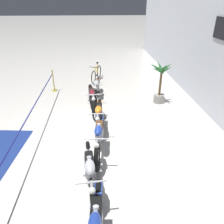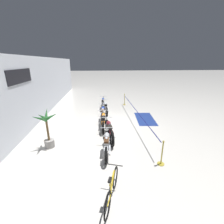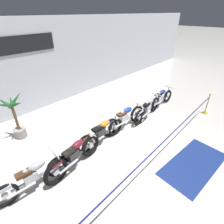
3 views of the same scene
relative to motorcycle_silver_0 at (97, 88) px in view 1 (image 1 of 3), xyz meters
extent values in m
plane|color=silver|center=(3.36, -0.70, -0.47)|extent=(120.00, 120.00, 0.00)
torus|color=black|center=(0.71, -0.06, -0.12)|extent=(0.71, 0.16, 0.70)
torus|color=black|center=(-0.73, 0.07, -0.12)|extent=(0.71, 0.16, 0.70)
cylinder|color=silver|center=(0.71, -0.06, -0.12)|extent=(0.17, 0.09, 0.17)
cylinder|color=silver|center=(-0.73, 0.07, -0.12)|extent=(0.17, 0.09, 0.17)
cylinder|color=silver|center=(0.80, -0.07, 0.16)|extent=(0.31, 0.08, 0.59)
cube|color=silver|center=(-0.06, 0.01, 0.04)|extent=(0.38, 0.25, 0.26)
cylinder|color=silver|center=(-0.02, 0.00, 0.24)|extent=(0.19, 0.13, 0.24)
cylinder|color=silver|center=(-0.10, 0.01, 0.24)|extent=(0.19, 0.13, 0.24)
cylinder|color=silver|center=(-0.37, -0.11, -0.10)|extent=(0.70, 0.13, 0.07)
cube|color=#ADAFB5|center=(-0.01, 0.00, -0.10)|extent=(1.15, 0.16, 0.06)
ellipsoid|color=#B7BABF|center=(0.17, -0.01, 0.30)|extent=(0.48, 0.26, 0.22)
cube|color=#4C2D19|center=(-0.19, 0.02, 0.26)|extent=(0.42, 0.23, 0.09)
cube|color=#B7BABF|center=(-0.68, 0.06, 0.14)|extent=(0.33, 0.19, 0.08)
cylinder|color=silver|center=(0.69, -0.06, 0.43)|extent=(0.09, 0.62, 0.04)
sphere|color=silver|center=(0.77, -0.06, 0.29)|extent=(0.14, 0.14, 0.14)
torus|color=black|center=(1.95, -0.13, -0.07)|extent=(0.82, 0.21, 0.81)
torus|color=black|center=(0.53, -0.27, -0.07)|extent=(0.82, 0.21, 0.81)
cylinder|color=silver|center=(1.95, -0.13, -0.07)|extent=(0.20, 0.10, 0.19)
cylinder|color=silver|center=(0.53, -0.27, -0.07)|extent=(0.20, 0.10, 0.19)
cylinder|color=silver|center=(2.04, -0.12, 0.22)|extent=(0.31, 0.09, 0.59)
cube|color=#2D2D30|center=(1.19, -0.21, 0.09)|extent=(0.38, 0.25, 0.26)
cylinder|color=#2D2D30|center=(1.23, -0.20, 0.29)|extent=(0.19, 0.13, 0.24)
cylinder|color=#2D2D30|center=(1.15, -0.21, 0.29)|extent=(0.19, 0.13, 0.24)
cylinder|color=silver|center=(0.90, -0.37, -0.05)|extent=(0.70, 0.14, 0.07)
cube|color=#47474C|center=(1.24, -0.20, -0.05)|extent=(1.14, 0.17, 0.06)
ellipsoid|color=maroon|center=(1.42, -0.18, 0.35)|extent=(0.48, 0.26, 0.22)
cube|color=black|center=(1.06, -0.22, 0.31)|extent=(0.42, 0.24, 0.09)
cube|color=maroon|center=(0.58, -0.27, 0.22)|extent=(0.33, 0.19, 0.08)
cylinder|color=silver|center=(1.93, -0.13, 0.48)|extent=(0.10, 0.62, 0.04)
sphere|color=silver|center=(2.01, -0.12, 0.34)|extent=(0.14, 0.14, 0.14)
torus|color=black|center=(3.37, 0.01, -0.11)|extent=(0.73, 0.15, 0.73)
torus|color=black|center=(1.92, 0.09, -0.11)|extent=(0.73, 0.15, 0.73)
cylinder|color=silver|center=(3.37, 0.01, -0.11)|extent=(0.18, 0.09, 0.17)
cylinder|color=silver|center=(1.92, 0.09, -0.11)|extent=(0.18, 0.09, 0.17)
cylinder|color=silver|center=(3.46, 0.00, 0.18)|extent=(0.31, 0.07, 0.59)
cube|color=#2D2D30|center=(2.60, 0.05, 0.05)|extent=(0.37, 0.24, 0.26)
cylinder|color=#2D2D30|center=(2.64, 0.05, 0.25)|extent=(0.18, 0.12, 0.24)
cylinder|color=#2D2D30|center=(2.55, 0.06, 0.25)|extent=(0.18, 0.12, 0.24)
cylinder|color=silver|center=(2.29, -0.07, -0.09)|extent=(0.70, 0.11, 0.07)
cube|color=#47474C|center=(2.65, 0.05, -0.09)|extent=(1.16, 0.13, 0.06)
ellipsoid|color=orange|center=(2.83, 0.04, 0.31)|extent=(0.47, 0.25, 0.22)
cube|color=black|center=(2.47, 0.06, 0.27)|extent=(0.41, 0.22, 0.09)
cube|color=orange|center=(1.97, 0.09, 0.16)|extent=(0.33, 0.18, 0.08)
cylinder|color=silver|center=(3.35, 0.01, 0.44)|extent=(0.07, 0.62, 0.04)
sphere|color=silver|center=(3.43, 0.00, 0.30)|extent=(0.14, 0.14, 0.14)
torus|color=black|center=(4.76, -0.03, -0.08)|extent=(0.79, 0.18, 0.79)
torus|color=black|center=(3.18, 0.11, -0.08)|extent=(0.79, 0.18, 0.79)
cylinder|color=silver|center=(4.76, -0.03, -0.08)|extent=(0.19, 0.10, 0.19)
cylinder|color=silver|center=(3.18, 0.11, -0.08)|extent=(0.19, 0.10, 0.19)
cylinder|color=silver|center=(4.85, -0.04, 0.21)|extent=(0.31, 0.08, 0.59)
cube|color=silver|center=(3.92, 0.04, 0.08)|extent=(0.38, 0.25, 0.26)
cylinder|color=silver|center=(3.96, 0.04, 0.28)|extent=(0.19, 0.13, 0.24)
cylinder|color=silver|center=(3.88, 0.04, 0.28)|extent=(0.19, 0.13, 0.24)
cylinder|color=silver|center=(3.61, -0.07, -0.06)|extent=(0.70, 0.13, 0.07)
cube|color=#ADAFB5|center=(3.97, 0.04, -0.06)|extent=(1.27, 0.17, 0.06)
ellipsoid|color=navy|center=(4.15, 0.02, 0.34)|extent=(0.48, 0.26, 0.22)
cube|color=#4C2D19|center=(3.79, 0.05, 0.30)|extent=(0.42, 0.23, 0.09)
cube|color=navy|center=(3.23, 0.10, 0.21)|extent=(0.33, 0.19, 0.08)
cylinder|color=silver|center=(4.74, -0.03, 0.47)|extent=(0.09, 0.62, 0.04)
sphere|color=silver|center=(4.82, -0.04, 0.33)|extent=(0.14, 0.14, 0.14)
torus|color=black|center=(6.17, -0.13, -0.11)|extent=(0.73, 0.16, 0.73)
torus|color=black|center=(4.62, -0.26, -0.11)|extent=(0.73, 0.16, 0.73)
cylinder|color=silver|center=(6.17, -0.13, -0.11)|extent=(0.18, 0.09, 0.17)
cylinder|color=silver|center=(4.62, -0.26, -0.11)|extent=(0.18, 0.09, 0.17)
cylinder|color=silver|center=(6.26, -0.13, 0.18)|extent=(0.31, 0.08, 0.59)
cube|color=silver|center=(5.34, -0.20, 0.05)|extent=(0.38, 0.25, 0.26)
cylinder|color=silver|center=(5.39, -0.20, 0.25)|extent=(0.19, 0.12, 0.24)
cylinder|color=silver|center=(5.30, -0.21, 0.25)|extent=(0.19, 0.12, 0.24)
cylinder|color=silver|center=(5.06, -0.37, -0.09)|extent=(0.70, 0.13, 0.07)
cube|color=black|center=(5.39, -0.20, -0.09)|extent=(1.25, 0.16, 0.06)
ellipsoid|color=#B7BABF|center=(5.57, -0.18, 0.31)|extent=(0.48, 0.26, 0.22)
cube|color=black|center=(5.22, -0.21, 0.27)|extent=(0.42, 0.23, 0.09)
cube|color=#B7BABF|center=(4.67, -0.26, 0.16)|extent=(0.33, 0.19, 0.08)
cylinder|color=silver|center=(6.15, -0.14, 0.44)|extent=(0.09, 0.62, 0.04)
sphere|color=silver|center=(6.23, -0.13, 0.30)|extent=(0.14, 0.14, 0.14)
torus|color=black|center=(5.97, -0.01, -0.13)|extent=(0.69, 0.17, 0.68)
cylinder|color=silver|center=(5.97, -0.01, -0.13)|extent=(0.16, 0.09, 0.16)
cube|color=silver|center=(6.69, -0.06, 0.03)|extent=(0.38, 0.25, 0.26)
cylinder|color=silver|center=(6.73, -0.07, 0.23)|extent=(0.19, 0.12, 0.24)
cylinder|color=silver|center=(6.65, -0.06, 0.23)|extent=(0.19, 0.12, 0.24)
cylinder|color=silver|center=(6.38, -0.18, -0.11)|extent=(0.70, 0.12, 0.07)
ellipsoid|color=navy|center=(6.92, -0.08, 0.29)|extent=(0.47, 0.25, 0.22)
cube|color=black|center=(6.56, -0.05, 0.25)|extent=(0.41, 0.23, 0.09)
cube|color=navy|center=(6.02, -0.01, 0.11)|extent=(0.33, 0.18, 0.08)
torus|color=black|center=(-1.92, -0.17, -0.12)|extent=(0.68, 0.25, 0.70)
torus|color=black|center=(-2.89, 0.14, -0.12)|extent=(0.68, 0.25, 0.70)
cylinder|color=gold|center=(-2.36, -0.03, 0.10)|extent=(0.58, 0.22, 0.43)
cylinder|color=gold|center=(-2.40, -0.01, 0.30)|extent=(0.54, 0.20, 0.04)
cylinder|color=gold|center=(-2.60, 0.05, 0.18)|extent=(0.15, 0.08, 0.55)
cube|color=black|center=(-2.63, 0.06, 0.46)|extent=(0.20, 0.13, 0.05)
cylinder|color=gold|center=(-2.70, 0.08, -0.12)|extent=(0.45, 0.17, 0.03)
cylinder|color=black|center=(-1.98, -0.15, 0.40)|extent=(0.17, 0.47, 0.03)
cylinder|color=black|center=(-2.48, 0.01, -0.20)|extent=(0.13, 0.08, 0.12)
cylinder|color=gray|center=(0.72, 2.68, -0.28)|extent=(0.45, 0.45, 0.37)
cylinder|color=brown|center=(0.72, 2.68, 0.43)|extent=(0.10, 0.10, 1.05)
cone|color=#235B28|center=(0.93, 2.70, 1.13)|extent=(0.58, 0.21, 0.51)
cone|color=#235B28|center=(0.80, 2.85, 1.04)|extent=(0.32, 0.47, 0.40)
cone|color=#235B28|center=(0.57, 2.90, 1.05)|extent=(0.42, 0.61, 0.46)
cone|color=#235B28|center=(0.45, 2.66, 1.07)|extent=(0.67, 0.21, 0.41)
cone|color=#235B28|center=(0.59, 2.47, 1.07)|extent=(0.40, 0.59, 0.48)
cone|color=#235B28|center=(0.85, 2.47, 1.03)|extent=(0.38, 0.58, 0.42)
cylinder|color=gold|center=(-0.99, -2.09, -0.46)|extent=(0.28, 0.28, 0.03)
cylinder|color=gold|center=(-0.99, -2.09, 0.03)|extent=(0.05, 0.05, 0.95)
sphere|color=gold|center=(-0.99, -2.09, 0.55)|extent=(0.08, 0.08, 0.08)
cylinder|color=navy|center=(3.33, -2.09, 0.41)|extent=(8.29, 0.04, 0.04)
camera|label=1|loc=(9.27, 0.04, 3.57)|focal=35.00mm
camera|label=2|loc=(-5.77, 0.29, 3.41)|focal=24.00mm
camera|label=3|loc=(-0.90, -3.76, 3.91)|focal=28.00mm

